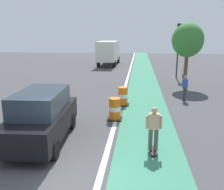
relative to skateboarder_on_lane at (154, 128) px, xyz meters
The scene contains 12 objects.
ground_plane 3.25m from the skateboarder_on_lane, 144.38° to the right, with size 100.00×100.00×0.00m, color #424244.
bike_lane_strip 10.22m from the skateboarder_on_lane, 90.76° to the left, with size 2.50×80.00×0.01m, color #387F60.
lane_divider_stripe 10.35m from the skateboarder_on_lane, 99.12° to the left, with size 0.20×80.00×0.01m, color silver.
skateboarder_on_lane is the anchor object (origin of this frame).
parked_suv_nearest 4.30m from the skateboarder_on_lane, behind, with size 2.12×4.70×2.04m.
traffic_barrel_front 3.82m from the skateboarder_on_lane, 116.69° to the left, with size 0.73×0.73×1.09m.
traffic_barrel_mid 6.23m from the skateboarder_on_lane, 103.73° to the left, with size 0.73×0.73×1.09m.
delivery_truck_down_block 26.18m from the skateboarder_on_lane, 100.39° to the left, with size 2.49×7.65×3.23m.
traffic_light_corner 16.73m from the skateboarder_on_lane, 79.29° to the left, with size 0.41×0.32×5.10m.
pedestrian_crossing 7.86m from the skateboarder_on_lane, 72.67° to the left, with size 0.34×0.20×1.61m.
pedestrian_waiting 13.68m from the skateboarder_on_lane, 76.32° to the left, with size 0.34×0.20×1.61m.
street_tree_sidewalk 12.40m from the skateboarder_on_lane, 75.21° to the left, with size 2.40×2.40×5.00m.
Camera 1 is at (1.97, -6.50, 4.12)m, focal length 39.99 mm.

